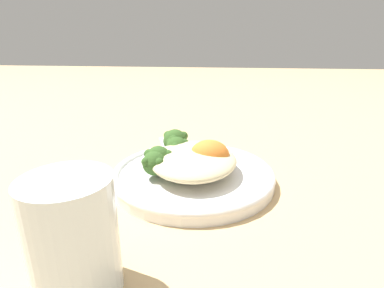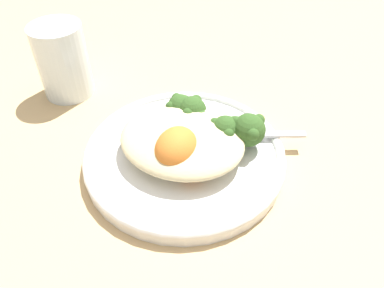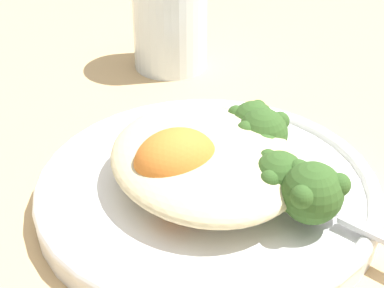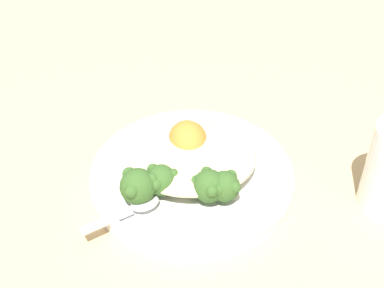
{
  "view_description": "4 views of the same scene",
  "coord_description": "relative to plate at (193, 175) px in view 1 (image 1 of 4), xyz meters",
  "views": [
    {
      "loc": [
        -0.44,
        -0.06,
        0.21
      ],
      "look_at": [
        0.01,
        -0.01,
        0.06
      ],
      "focal_mm": 28.0,
      "sensor_mm": 36.0,
      "label": 1
    },
    {
      "loc": [
        0.12,
        -0.32,
        0.35
      ],
      "look_at": [
        -0.0,
        -0.01,
        0.03
      ],
      "focal_mm": 35.0,
      "sensor_mm": 36.0,
      "label": 2
    },
    {
      "loc": [
        0.32,
        -0.19,
        0.3
      ],
      "look_at": [
        -0.02,
        -0.02,
        0.05
      ],
      "focal_mm": 60.0,
      "sensor_mm": 36.0,
      "label": 3
    },
    {
      "loc": [
        0.08,
        0.46,
        0.47
      ],
      "look_at": [
        -0.01,
        -0.03,
        0.05
      ],
      "focal_mm": 50.0,
      "sensor_mm": 36.0,
      "label": 4
    }
  ],
  "objects": [
    {
      "name": "plate",
      "position": [
        0.0,
        0.0,
        0.0
      ],
      "size": [
        0.25,
        0.25,
        0.02
      ],
      "color": "white",
      "rests_on": "ground_plane"
    },
    {
      "name": "broccoli_stalk_5",
      "position": [
        -0.03,
        0.01,
        0.02
      ],
      "size": [
        0.08,
        0.07,
        0.03
      ],
      "rotation": [
        0.0,
        0.0,
        2.45
      ],
      "color": "#ADC675",
      "rests_on": "plate"
    },
    {
      "name": "broccoli_stalk_0",
      "position": [
        0.06,
        0.03,
        0.03
      ],
      "size": [
        0.1,
        0.09,
        0.04
      ],
      "rotation": [
        0.0,
        0.0,
        0.75
      ],
      "color": "#ADC675",
      "rests_on": "plate"
    },
    {
      "name": "quinoa_mound",
      "position": [
        -0.0,
        -0.0,
        0.03
      ],
      "size": [
        0.16,
        0.13,
        0.03
      ],
      "primitive_type": "ellipsoid",
      "color": "beige",
      "rests_on": "plate"
    },
    {
      "name": "broccoli_stalk_1",
      "position": [
        0.04,
        0.03,
        0.03
      ],
      "size": [
        0.07,
        0.09,
        0.04
      ],
      "rotation": [
        0.0,
        0.0,
        0.96
      ],
      "color": "#ADC675",
      "rests_on": "plate"
    },
    {
      "name": "broccoli_stalk_2",
      "position": [
        0.0,
        0.02,
        0.02
      ],
      "size": [
        0.03,
        0.1,
        0.03
      ],
      "rotation": [
        0.0,
        0.0,
        1.64
      ],
      "color": "#ADC675",
      "rests_on": "plate"
    },
    {
      "name": "broccoli_stalk_3",
      "position": [
        -0.01,
        0.05,
        0.03
      ],
      "size": [
        0.05,
        0.1,
        0.04
      ],
      "rotation": [
        0.0,
        0.0,
        1.82
      ],
      "color": "#ADC675",
      "rests_on": "plate"
    },
    {
      "name": "water_glass",
      "position": [
        -0.23,
        0.08,
        0.04
      ],
      "size": [
        0.08,
        0.08,
        0.11
      ],
      "primitive_type": "cylinder",
      "color": "silver",
      "rests_on": "ground_plane"
    },
    {
      "name": "sweet_potato_chunk_1",
      "position": [
        0.02,
        -0.03,
        0.03
      ],
      "size": [
        0.07,
        0.08,
        0.03
      ],
      "primitive_type": "ellipsoid",
      "rotation": [
        0.0,
        0.0,
        5.15
      ],
      "color": "orange",
      "rests_on": "plate"
    },
    {
      "name": "ground_plane",
      "position": [
        0.01,
        0.01,
        -0.01
      ],
      "size": [
        4.0,
        4.0,
        0.0
      ],
      "primitive_type": "plane",
      "color": "tan"
    },
    {
      "name": "spoon",
      "position": [
        0.07,
        0.06,
        0.01
      ],
      "size": [
        0.1,
        0.05,
        0.01
      ],
      "rotation": [
        0.0,
        0.0,
        0.38
      ],
      "color": "silver",
      "rests_on": "plate"
    },
    {
      "name": "broccoli_stalk_4",
      "position": [
        -0.02,
        0.04,
        0.03
      ],
      "size": [
        0.07,
        0.11,
        0.04
      ],
      "rotation": [
        0.0,
        0.0,
        2.02
      ],
      "color": "#ADC675",
      "rests_on": "plate"
    },
    {
      "name": "sweet_potato_chunk_0",
      "position": [
        0.0,
        -0.03,
        0.03
      ],
      "size": [
        0.05,
        0.06,
        0.05
      ],
      "primitive_type": "ellipsoid",
      "rotation": [
        0.0,
        0.0,
        4.69
      ],
      "color": "orange",
      "rests_on": "plate"
    }
  ]
}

